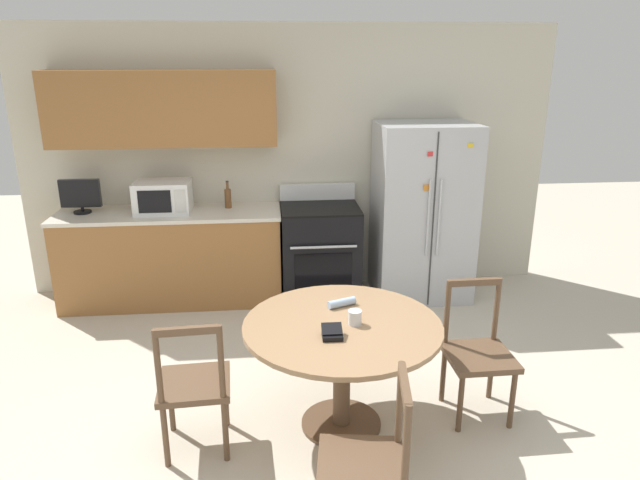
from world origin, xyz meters
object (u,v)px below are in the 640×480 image
(microwave, at_px, (163,197))
(dining_chair_right, at_px, (478,354))
(refrigerator, at_px, (422,212))
(oven_range, at_px, (320,251))
(countertop_tv, at_px, (80,195))
(dining_chair_left, at_px, (194,386))
(dining_chair_near, at_px, (367,465))
(wallet, at_px, (332,333))
(counter_bottle, at_px, (228,198))
(candle_glass, at_px, (355,318))

(microwave, relative_size, dining_chair_right, 0.56)
(refrigerator, height_order, oven_range, refrigerator)
(oven_range, bearing_deg, countertop_tv, 178.54)
(dining_chair_right, bearing_deg, countertop_tv, -35.33)
(oven_range, xyz_separation_m, dining_chair_left, (-0.97, -2.26, -0.03))
(dining_chair_near, height_order, wallet, dining_chair_near)
(counter_bottle, height_order, dining_chair_near, counter_bottle)
(refrigerator, xyz_separation_m, microwave, (-2.47, 0.06, 0.19))
(dining_chair_near, xyz_separation_m, candle_glass, (0.07, 0.90, 0.34))
(dining_chair_near, distance_m, candle_glass, 0.97)
(oven_range, relative_size, candle_glass, 12.02)
(dining_chair_left, xyz_separation_m, wallet, (0.82, -0.03, 0.33))
(countertop_tv, relative_size, dining_chair_near, 0.40)
(countertop_tv, xyz_separation_m, candle_glass, (2.23, -2.19, -0.30))
(wallet, bearing_deg, counter_bottle, 106.85)
(dining_chair_left, bearing_deg, candle_glass, 3.80)
(microwave, height_order, dining_chair_left, microwave)
(counter_bottle, distance_m, dining_chair_left, 2.45)
(refrigerator, bearing_deg, dining_chair_left, -131.60)
(countertop_tv, height_order, candle_glass, countertop_tv)
(countertop_tv, xyz_separation_m, dining_chair_right, (3.07, -2.10, -0.64))
(oven_range, distance_m, countertop_tv, 2.30)
(refrigerator, distance_m, oven_range, 1.07)
(countertop_tv, relative_size, counter_bottle, 1.37)
(dining_chair_right, height_order, dining_chair_left, same)
(microwave, relative_size, candle_glass, 5.62)
(countertop_tv, xyz_separation_m, wallet, (2.07, -2.35, -0.31))
(oven_range, bearing_deg, wallet, -93.70)
(countertop_tv, distance_m, candle_glass, 3.14)
(countertop_tv, bearing_deg, refrigerator, -1.73)
(refrigerator, relative_size, dining_chair_right, 1.89)
(refrigerator, distance_m, microwave, 2.48)
(countertop_tv, height_order, dining_chair_near, countertop_tv)
(microwave, height_order, candle_glass, microwave)
(refrigerator, relative_size, candle_glass, 18.99)
(dining_chair_right, bearing_deg, candle_glass, 4.87)
(oven_range, distance_m, microwave, 1.58)
(counter_bottle, bearing_deg, candle_glass, -68.48)
(oven_range, xyz_separation_m, microwave, (-1.47, 0.02, 0.58))
(wallet, bearing_deg, dining_chair_near, -83.41)
(oven_range, relative_size, wallet, 8.43)
(refrigerator, xyz_separation_m, oven_range, (-1.00, 0.04, -0.38))
(dining_chair_near, bearing_deg, oven_range, 7.16)
(counter_bottle, height_order, wallet, counter_bottle)
(dining_chair_right, relative_size, dining_chair_near, 1.00)
(oven_range, bearing_deg, refrigerator, -2.34)
(countertop_tv, relative_size, dining_chair_right, 0.40)
(refrigerator, distance_m, candle_glass, 2.31)
(dining_chair_left, relative_size, candle_glass, 10.04)
(microwave, relative_size, counter_bottle, 1.91)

